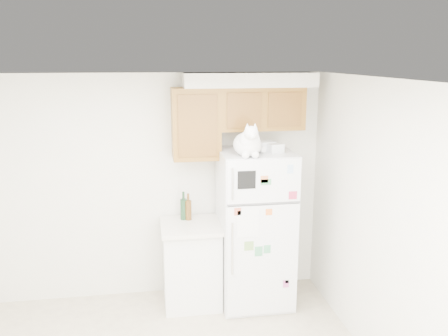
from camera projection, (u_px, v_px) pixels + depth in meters
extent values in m
cube|color=silver|center=(150.00, 188.00, 5.23)|extent=(3.80, 0.04, 2.50)
cube|color=silver|center=(405.00, 247.00, 3.61)|extent=(0.04, 4.00, 2.50)
cube|color=white|center=(146.00, 83.00, 3.03)|extent=(3.80, 4.00, 0.04)
cube|color=brown|center=(261.00, 108.00, 5.05)|extent=(0.90, 0.33, 0.45)
cube|color=brown|center=(196.00, 124.00, 4.98)|extent=(0.50, 0.33, 0.75)
cube|color=silver|center=(250.00, 80.00, 4.97)|extent=(1.40, 0.37, 0.15)
cube|color=white|center=(255.00, 228.00, 5.13)|extent=(0.76, 0.72, 1.70)
cube|color=white|center=(264.00, 181.00, 4.63)|extent=(0.74, 0.03, 0.44)
cube|color=white|center=(263.00, 261.00, 4.82)|extent=(0.74, 0.03, 1.19)
cube|color=#59595B|center=(264.00, 203.00, 4.68)|extent=(0.74, 0.03, 0.02)
cylinder|color=silver|center=(233.00, 184.00, 4.55)|extent=(0.02, 0.02, 0.32)
cylinder|color=silver|center=(232.00, 249.00, 4.71)|extent=(0.02, 0.02, 0.55)
cube|color=black|center=(247.00, 180.00, 4.58)|extent=(0.18, 0.00, 0.18)
cube|color=white|center=(248.00, 224.00, 4.69)|extent=(0.22, 0.00, 0.28)
cube|color=#408D54|center=(266.00, 182.00, 4.62)|extent=(0.11, 0.00, 0.06)
cube|color=#449763|center=(267.00, 249.00, 4.78)|extent=(0.07, 0.00, 0.09)
cube|color=#70974B|center=(249.00, 246.00, 4.74)|extent=(0.10, 0.00, 0.10)
cube|color=#CA703F|center=(264.00, 179.00, 4.61)|extent=(0.08, 0.00, 0.07)
cube|color=#A1BDE4|center=(290.00, 169.00, 4.63)|extent=(0.06, 0.00, 0.09)
cube|color=#439360|center=(259.00, 251.00, 4.77)|extent=(0.08, 0.00, 0.10)
cube|color=orange|center=(269.00, 212.00, 4.69)|extent=(0.07, 0.00, 0.07)
cube|color=silver|center=(288.00, 280.00, 4.90)|extent=(0.07, 0.00, 0.07)
cube|color=silver|center=(235.00, 272.00, 4.78)|extent=(0.10, 0.00, 0.08)
cube|color=#C4583D|center=(238.00, 212.00, 4.64)|extent=(0.07, 0.00, 0.08)
cube|color=#BA2E4E|center=(293.00, 195.00, 4.69)|extent=(0.08, 0.00, 0.08)
cube|color=#B8498D|center=(286.00, 284.00, 4.91)|extent=(0.06, 0.00, 0.08)
cube|color=white|center=(191.00, 265.00, 5.18)|extent=(0.60, 0.60, 0.88)
cube|color=silver|center=(191.00, 226.00, 5.05)|extent=(0.64, 0.64, 0.04)
ellipsoid|color=white|center=(247.00, 144.00, 4.70)|extent=(0.28, 0.38, 0.24)
ellipsoid|color=white|center=(250.00, 141.00, 4.59)|extent=(0.20, 0.16, 0.22)
sphere|color=white|center=(251.00, 133.00, 4.51)|extent=(0.14, 0.14, 0.14)
cone|color=white|center=(247.00, 126.00, 4.49)|extent=(0.05, 0.05, 0.05)
cone|color=white|center=(255.00, 126.00, 4.50)|extent=(0.05, 0.05, 0.05)
cone|color=#D88C8C|center=(248.00, 127.00, 4.48)|extent=(0.03, 0.03, 0.03)
cone|color=#D88C8C|center=(255.00, 127.00, 4.50)|extent=(0.03, 0.03, 0.03)
sphere|color=white|center=(252.00, 136.00, 4.46)|extent=(0.06, 0.06, 0.06)
sphere|color=white|center=(246.00, 155.00, 4.57)|extent=(0.07, 0.07, 0.07)
sphere|color=white|center=(255.00, 155.00, 4.58)|extent=(0.07, 0.07, 0.07)
cylinder|color=white|center=(256.00, 149.00, 4.86)|extent=(0.17, 0.24, 0.08)
cube|color=white|center=(265.00, 146.00, 4.96)|extent=(0.22, 0.19, 0.10)
cube|color=white|center=(275.00, 148.00, 4.87)|extent=(0.17, 0.14, 0.09)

